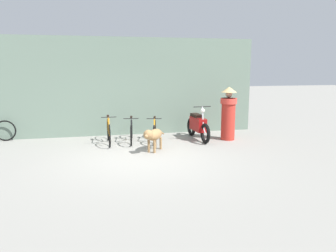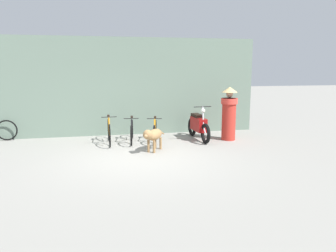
{
  "view_description": "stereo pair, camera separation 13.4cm",
  "coord_description": "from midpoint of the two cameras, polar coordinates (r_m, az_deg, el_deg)",
  "views": [
    {
      "loc": [
        -1.07,
        -8.23,
        2.36
      ],
      "look_at": [
        0.99,
        1.04,
        0.65
      ],
      "focal_mm": 35.0,
      "sensor_mm": 36.0,
      "label": 1
    },
    {
      "loc": [
        -0.94,
        -8.26,
        2.36
      ],
      "look_at": [
        0.99,
        1.04,
        0.65
      ],
      "focal_mm": 35.0,
      "sensor_mm": 36.0,
      "label": 2
    }
  ],
  "objects": [
    {
      "name": "ground_plane",
      "position": [
        8.64,
        -4.6,
        -5.68
      ],
      "size": [
        60.0,
        60.0,
        0.0
      ],
      "primitive_type": "plane",
      "color": "gray"
    },
    {
      "name": "shop_wall_back",
      "position": [
        11.59,
        -6.75,
        6.82
      ],
      "size": [
        9.22,
        0.2,
        3.37
      ],
      "color": "slate",
      "rests_on": "ground"
    },
    {
      "name": "bicycle_0",
      "position": [
        10.38,
        -9.86,
        -0.97
      ],
      "size": [
        0.46,
        1.69,
        0.9
      ],
      "rotation": [
        0.0,
        0.0,
        -1.56
      ],
      "color": "black",
      "rests_on": "ground"
    },
    {
      "name": "bicycle_1",
      "position": [
        10.51,
        -5.96,
        -0.92
      ],
      "size": [
        0.46,
        1.68,
        0.82
      ],
      "rotation": [
        0.0,
        0.0,
        -1.69
      ],
      "color": "black",
      "rests_on": "ground"
    },
    {
      "name": "bicycle_2",
      "position": [
        10.55,
        -1.93,
        -0.88
      ],
      "size": [
        0.49,
        1.6,
        0.8
      ],
      "rotation": [
        0.0,
        0.0,
        -1.78
      ],
      "color": "black",
      "rests_on": "ground"
    },
    {
      "name": "motorcycle",
      "position": [
        10.82,
        5.68,
        0.04
      ],
      "size": [
        0.58,
        1.89,
        1.14
      ],
      "rotation": [
        0.0,
        0.0,
        -1.5
      ],
      "color": "black",
      "rests_on": "ground"
    },
    {
      "name": "stray_dog",
      "position": [
        9.23,
        -2.16,
        -1.63
      ],
      "size": [
        0.82,
        1.11,
        0.69
      ],
      "rotation": [
        0.0,
        0.0,
        4.12
      ],
      "color": "#997247",
      "rests_on": "ground"
    },
    {
      "name": "person_in_robes",
      "position": [
        10.85,
        10.92,
        2.29
      ],
      "size": [
        0.7,
        0.7,
        1.74
      ],
      "rotation": [
        0.0,
        0.0,
        3.56
      ],
      "color": "#B72D23",
      "rests_on": "ground"
    },
    {
      "name": "spare_tire_left",
      "position": [
        11.83,
        -25.99,
        -0.67
      ],
      "size": [
        0.68,
        0.07,
        0.68
      ],
      "rotation": [
        0.0,
        0.0,
        -0.04
      ],
      "color": "black",
      "rests_on": "ground"
    }
  ]
}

